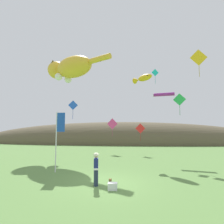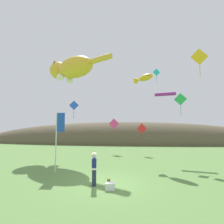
% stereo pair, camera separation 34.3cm
% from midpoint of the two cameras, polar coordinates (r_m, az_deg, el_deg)
% --- Properties ---
extents(ground_plane, '(120.00, 120.00, 0.00)m').
position_cam_midpoint_polar(ground_plane, '(10.83, -1.51, -22.22)').
color(ground_plane, '#5B8442').
extents(distant_hill_ridge, '(62.49, 11.14, 8.80)m').
position_cam_midpoint_polar(distant_hill_ridge, '(36.70, 4.12, -10.16)').
color(distant_hill_ridge, brown).
rests_on(distant_hill_ridge, ground).
extents(festival_attendant, '(0.32, 0.46, 1.77)m').
position_cam_midpoint_polar(festival_attendant, '(10.15, -4.85, -17.79)').
color(festival_attendant, '#232D47').
rests_on(festival_attendant, ground).
extents(kite_spool, '(0.15, 0.21, 0.21)m').
position_cam_midpoint_polar(kite_spool, '(11.03, -0.11, -21.33)').
color(kite_spool, olive).
rests_on(kite_spool, ground).
extents(picnic_cooler, '(0.50, 0.34, 0.36)m').
position_cam_midpoint_polar(picnic_cooler, '(9.72, 0.52, -23.11)').
color(picnic_cooler, white).
rests_on(picnic_cooler, ground).
extents(festival_banner_pole, '(0.66, 0.08, 4.33)m').
position_cam_midpoint_polar(festival_banner_pole, '(13.47, -16.43, -6.38)').
color(festival_banner_pole, silver).
rests_on(festival_banner_pole, ground).
extents(kite_giant_cat, '(8.87, 5.71, 2.99)m').
position_cam_midpoint_polar(kite_giant_cat, '(23.09, -12.69, 13.64)').
color(kite_giant_cat, gold).
extents(kite_fish_windsock, '(2.13, 2.34, 0.77)m').
position_cam_midpoint_polar(kite_fish_windsock, '(19.07, 10.88, 10.85)').
color(kite_fish_windsock, gold).
extents(kite_tube_streamer, '(2.27, 0.91, 0.44)m').
position_cam_midpoint_polar(kite_tube_streamer, '(19.82, 17.30, 5.57)').
color(kite_tube_streamer, '#8C268C').
extents(kite_diamond_teal, '(0.85, 0.26, 1.78)m').
position_cam_midpoint_polar(kite_diamond_teal, '(21.43, 14.78, 12.38)').
color(kite_diamond_teal, '#19BFBF').
extents(kite_diamond_gold, '(1.33, 0.06, 2.23)m').
position_cam_midpoint_polar(kite_diamond_gold, '(15.83, 27.19, 15.72)').
color(kite_diamond_gold, yellow).
extents(kite_diamond_green, '(1.08, 0.38, 2.03)m').
position_cam_midpoint_polar(kite_diamond_green, '(17.11, 21.98, 3.83)').
color(kite_diamond_green, green).
extents(kite_diamond_pink, '(1.41, 0.49, 2.38)m').
position_cam_midpoint_polar(kite_diamond_pink, '(23.03, 1.05, -3.92)').
color(kite_diamond_pink, '#E53F8C').
extents(kite_diamond_red, '(1.18, 0.46, 2.15)m').
position_cam_midpoint_polar(kite_diamond_red, '(21.81, 10.17, -5.35)').
color(kite_diamond_red, red).
extents(kite_diamond_blue, '(0.95, 0.20, 1.86)m').
position_cam_midpoint_polar(kite_diamond_blue, '(17.95, -11.78, 2.08)').
color(kite_diamond_blue, blue).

